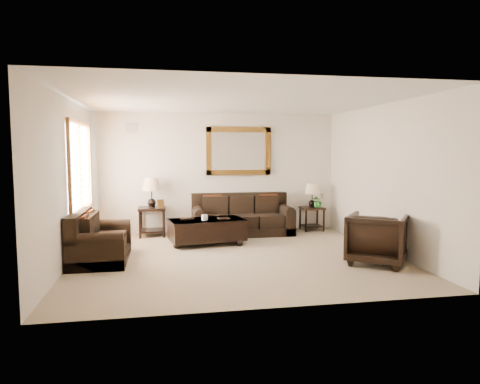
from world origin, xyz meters
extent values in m
cube|color=#827359|center=(0.00, 0.00, 0.00)|extent=(5.50, 5.00, 0.01)
cube|color=white|center=(0.00, 0.00, 2.70)|extent=(5.50, 5.00, 0.01)
cube|color=beige|center=(0.00, 2.50, 1.35)|extent=(5.50, 0.01, 2.70)
cube|color=beige|center=(0.00, -2.50, 1.35)|extent=(5.50, 0.01, 2.70)
cube|color=beige|center=(-2.75, 0.00, 1.35)|extent=(0.01, 5.00, 2.70)
cube|color=beige|center=(2.75, 0.00, 1.35)|extent=(0.01, 5.00, 2.70)
cube|color=white|center=(-2.73, 0.90, 1.55)|extent=(0.01, 1.80, 1.50)
cube|color=brown|center=(-2.70, 0.90, 2.34)|extent=(0.06, 1.96, 0.08)
cube|color=brown|center=(-2.70, 0.90, 0.76)|extent=(0.06, 1.96, 0.08)
cube|color=brown|center=(-2.70, -0.04, 1.55)|extent=(0.06, 0.08, 1.50)
cube|color=brown|center=(-2.70, 1.84, 1.55)|extent=(0.06, 0.08, 1.50)
cube|color=brown|center=(-2.70, 0.90, 1.55)|extent=(0.05, 0.05, 1.50)
cube|color=#47220E|center=(0.49, 2.46, 1.85)|extent=(1.50, 0.06, 1.10)
cube|color=white|center=(0.49, 2.48, 1.85)|extent=(1.26, 0.01, 0.86)
cube|color=#999999|center=(-1.90, 2.48, 2.35)|extent=(0.25, 0.02, 0.18)
cube|color=black|center=(0.49, 2.01, 0.09)|extent=(2.19, 0.95, 0.18)
cube|color=black|center=(0.49, 2.37, 0.67)|extent=(2.19, 0.22, 0.45)
cube|color=black|center=(-0.09, 1.99, 0.31)|extent=(0.56, 0.78, 0.27)
cube|color=black|center=(0.49, 1.99, 0.31)|extent=(0.56, 0.78, 0.27)
cube|color=black|center=(1.07, 1.99, 0.31)|extent=(0.56, 0.78, 0.27)
cube|color=black|center=(-0.50, 2.01, 0.26)|extent=(0.22, 0.95, 0.53)
cylinder|color=black|center=(-0.50, 2.01, 0.53)|extent=(0.22, 0.93, 0.22)
cube|color=black|center=(1.48, 2.01, 0.26)|extent=(0.22, 0.95, 0.53)
cylinder|color=black|center=(1.48, 2.01, 0.53)|extent=(0.22, 0.93, 0.22)
cube|color=#63280D|center=(-0.15, 2.19, 0.67)|extent=(0.42, 0.18, 0.43)
cube|color=#63280D|center=(1.13, 2.19, 0.67)|extent=(0.42, 0.18, 0.43)
cube|color=black|center=(-2.29, 0.16, 0.08)|extent=(0.89, 1.50, 0.17)
cube|color=black|center=(-2.63, 0.16, 0.63)|extent=(0.21, 1.50, 0.42)
cube|color=black|center=(-2.27, -0.11, 0.29)|extent=(0.73, 0.52, 0.25)
cube|color=black|center=(-2.27, 0.43, 0.29)|extent=(0.73, 0.52, 0.25)
cube|color=black|center=(-2.29, -0.49, 0.25)|extent=(0.89, 0.21, 0.50)
cylinder|color=black|center=(-2.29, -0.49, 0.50)|extent=(0.87, 0.21, 0.21)
cube|color=black|center=(-2.29, 0.80, 0.25)|extent=(0.89, 0.21, 0.50)
cylinder|color=black|center=(-2.29, 0.80, 0.50)|extent=(0.87, 0.21, 0.21)
cube|color=#63280D|center=(-2.45, -0.16, 0.63)|extent=(0.17, 0.39, 0.40)
cube|color=#63280D|center=(-2.45, 0.48, 0.63)|extent=(0.17, 0.39, 0.40)
cube|color=black|center=(-1.48, 2.17, 0.61)|extent=(0.58, 0.58, 0.05)
cube|color=black|center=(-1.48, 2.17, 0.13)|extent=(0.49, 0.49, 0.03)
cylinder|color=black|center=(-1.73, 1.92, 0.29)|extent=(0.05, 0.05, 0.58)
cylinder|color=black|center=(-1.23, 1.92, 0.29)|extent=(0.05, 0.05, 0.58)
cylinder|color=black|center=(-1.73, 2.42, 0.29)|extent=(0.05, 0.05, 0.58)
cylinder|color=black|center=(-1.23, 2.42, 0.29)|extent=(0.05, 0.05, 0.58)
sphere|color=black|center=(-1.48, 2.17, 0.74)|extent=(0.18, 0.18, 0.18)
cylinder|color=black|center=(-1.48, 2.17, 0.93)|extent=(0.03, 0.03, 0.38)
cone|color=#D5B68E|center=(-1.48, 2.17, 1.14)|extent=(0.40, 0.40, 0.27)
cube|color=#47220E|center=(-1.29, 2.06, 0.72)|extent=(0.16, 0.10, 0.18)
cube|color=black|center=(2.18, 2.21, 0.52)|extent=(0.50, 0.50, 0.05)
cube|color=black|center=(2.18, 2.21, 0.11)|extent=(0.43, 0.43, 0.03)
cylinder|color=black|center=(1.97, 2.00, 0.25)|extent=(0.05, 0.05, 0.50)
cylinder|color=black|center=(2.40, 2.00, 0.25)|extent=(0.05, 0.05, 0.50)
cylinder|color=black|center=(1.97, 2.42, 0.25)|extent=(0.05, 0.05, 0.50)
cylinder|color=black|center=(2.40, 2.42, 0.25)|extent=(0.05, 0.05, 0.50)
sphere|color=black|center=(2.18, 2.21, 0.64)|extent=(0.15, 0.15, 0.15)
cylinder|color=black|center=(2.18, 2.21, 0.80)|extent=(0.02, 0.02, 0.33)
cone|color=#D5B68E|center=(2.18, 2.21, 0.98)|extent=(0.35, 0.35, 0.24)
sphere|color=black|center=(-1.00, 0.86, 0.05)|extent=(0.13, 0.13, 0.13)
sphere|color=black|center=(0.22, 0.86, 0.05)|extent=(0.13, 0.13, 0.13)
sphere|color=black|center=(-1.00, 1.41, 0.05)|extent=(0.13, 0.13, 0.13)
sphere|color=black|center=(0.22, 1.41, 0.05)|extent=(0.13, 0.13, 0.13)
cube|color=black|center=(-0.39, 1.13, 0.30)|extent=(1.55, 1.01, 0.41)
cube|color=black|center=(-0.39, 1.13, 0.48)|extent=(1.58, 1.03, 0.04)
cube|color=black|center=(-0.78, 1.19, 0.51)|extent=(0.27, 0.20, 0.03)
cube|color=black|center=(-0.06, 1.08, 0.51)|extent=(0.24, 0.19, 0.03)
cube|color=white|center=(-0.45, 1.02, 0.55)|extent=(0.12, 0.10, 0.11)
imported|color=black|center=(2.20, -0.85, 0.46)|extent=(1.21, 1.20, 0.91)
imported|color=#1E571E|center=(2.29, 2.12, 0.67)|extent=(0.40, 0.42, 0.26)
camera|label=1|loc=(-1.24, -7.23, 1.83)|focal=32.00mm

